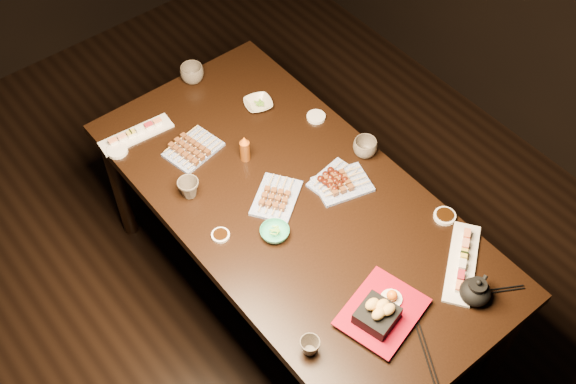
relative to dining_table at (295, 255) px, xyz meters
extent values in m
plane|color=black|center=(-0.34, -0.19, -0.38)|extent=(5.00, 5.00, 0.00)
cube|color=black|center=(0.00, 0.00, 0.00)|extent=(1.02, 1.86, 0.75)
imported|color=#339E78|center=(-0.16, -0.07, 0.39)|extent=(0.13, 0.13, 0.04)
imported|color=beige|center=(0.21, 0.52, 0.39)|extent=(0.15, 0.15, 0.03)
imported|color=#52493F|center=(-0.37, -0.52, 0.41)|extent=(0.08, 0.08, 0.07)
imported|color=#52493F|center=(0.38, 0.02, 0.41)|extent=(0.13, 0.13, 0.08)
imported|color=#52493F|center=(-0.30, 0.30, 0.42)|extent=(0.11, 0.11, 0.08)
imported|color=#52493F|center=(0.08, 0.84, 0.42)|extent=(0.12, 0.12, 0.08)
cylinder|color=#66300D|center=(-0.02, 0.31, 0.44)|extent=(0.05, 0.05, 0.13)
cylinder|color=white|center=(-0.32, 0.06, 0.38)|extent=(0.09, 0.09, 0.01)
cylinder|color=white|center=(0.36, 0.31, 0.38)|extent=(0.10, 0.10, 0.01)
cylinder|color=white|center=(0.40, -0.42, 0.38)|extent=(0.11, 0.11, 0.02)
cylinder|color=white|center=(-0.41, 0.68, 0.38)|extent=(0.11, 0.11, 0.02)
camera|label=1|loc=(-1.11, -1.33, 2.62)|focal=45.00mm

